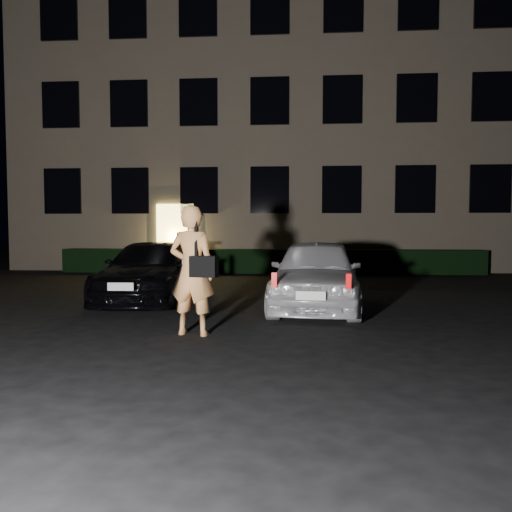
{
  "coord_description": "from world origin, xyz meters",
  "views": [
    {
      "loc": [
        0.87,
        -7.32,
        1.61
      ],
      "look_at": [
        0.17,
        2.0,
        1.08
      ],
      "focal_mm": 35.0,
      "sensor_mm": 36.0,
      "label": 1
    }
  ],
  "objects": [
    {
      "name": "hedge",
      "position": [
        0.0,
        10.5,
        0.42
      ],
      "size": [
        15.0,
        0.7,
        0.85
      ],
      "primitive_type": "cube",
      "color": "black",
      "rests_on": "ground"
    },
    {
      "name": "man",
      "position": [
        -0.64,
        0.03,
        0.98
      ],
      "size": [
        0.82,
        0.6,
        1.95
      ],
      "rotation": [
        0.0,
        0.0,
        2.95
      ],
      "color": "#E09453",
      "rests_on": "ground"
    },
    {
      "name": "sedan",
      "position": [
        -2.31,
        3.64,
        0.64
      ],
      "size": [
        2.06,
        4.57,
        1.28
      ],
      "rotation": [
        0.0,
        0.0,
        0.04
      ],
      "color": "black",
      "rests_on": "ground"
    },
    {
      "name": "hatch",
      "position": [
        1.33,
        2.61,
        0.71
      ],
      "size": [
        2.05,
        4.29,
        1.42
      ],
      "rotation": [
        0.0,
        0.0,
        -0.09
      ],
      "color": "silver",
      "rests_on": "ground"
    },
    {
      "name": "building",
      "position": [
        -0.0,
        14.99,
        6.0
      ],
      "size": [
        20.0,
        8.11,
        12.0
      ],
      "color": "#736352",
      "rests_on": "ground"
    },
    {
      "name": "ground",
      "position": [
        0.0,
        0.0,
        0.0
      ],
      "size": [
        80.0,
        80.0,
        0.0
      ],
      "primitive_type": "plane",
      "color": "black",
      "rests_on": "ground"
    }
  ]
}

